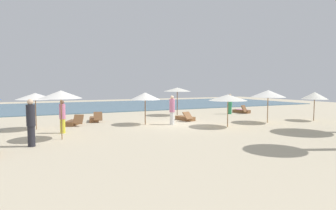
# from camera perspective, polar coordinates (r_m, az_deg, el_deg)

# --- Properties ---
(ground_plane) EXTENTS (60.00, 60.00, 0.00)m
(ground_plane) POSITION_cam_1_polar(r_m,az_deg,el_deg) (18.04, 1.75, -3.93)
(ground_plane) COLOR beige
(ocean_water) EXTENTS (48.00, 16.00, 0.06)m
(ocean_water) POSITION_cam_1_polar(r_m,az_deg,el_deg) (33.99, -11.32, -0.09)
(ocean_water) COLOR #476B7F
(ocean_water) RESTS_ON ground_plane
(umbrella_0) EXTENTS (2.30, 2.30, 1.95)m
(umbrella_0) POSITION_cam_1_polar(r_m,az_deg,el_deg) (17.14, 12.11, 1.49)
(umbrella_0) COLOR olive
(umbrella_0) RESTS_ON ground_plane
(umbrella_1) EXTENTS (1.91, 1.91, 2.04)m
(umbrella_1) POSITION_cam_1_polar(r_m,az_deg,el_deg) (17.81, -4.69, 1.82)
(umbrella_1) COLOR brown
(umbrella_1) RESTS_ON ground_plane
(umbrella_2) EXTENTS (2.07, 2.07, 2.08)m
(umbrella_2) POSITION_cam_1_polar(r_m,az_deg,el_deg) (17.41, -25.43, 1.63)
(umbrella_2) COLOR brown
(umbrella_2) RESTS_ON ground_plane
(umbrella_3) EXTENTS (1.75, 1.75, 2.02)m
(umbrella_3) POSITION_cam_1_polar(r_m,az_deg,el_deg) (22.19, 27.70, 1.71)
(umbrella_3) COLOR brown
(umbrella_3) RESTS_ON ground_plane
(umbrella_4) EXTENTS (2.27, 2.27, 2.18)m
(umbrella_4) POSITION_cam_1_polar(r_m,az_deg,el_deg) (19.72, 19.72, 2.20)
(umbrella_4) COLOR olive
(umbrella_4) RESTS_ON ground_plane
(umbrella_5) EXTENTS (2.25, 2.25, 2.29)m
(umbrella_5) POSITION_cam_1_polar(r_m,az_deg,el_deg) (23.00, 1.89, 3.16)
(umbrella_5) COLOR brown
(umbrella_5) RESTS_ON ground_plane
(umbrella_7) EXTENTS (1.92, 1.92, 2.28)m
(umbrella_7) POSITION_cam_1_polar(r_m,az_deg,el_deg) (13.81, -21.00, 2.01)
(umbrella_7) COLOR olive
(umbrella_7) RESTS_ON ground_plane
(lounger_1) EXTENTS (1.24, 1.77, 0.70)m
(lounger_1) POSITION_cam_1_polar(r_m,az_deg,el_deg) (18.54, -18.82, -3.40)
(lounger_1) COLOR brown
(lounger_1) RESTS_ON ground_plane
(lounger_2) EXTENTS (1.14, 1.74, 0.74)m
(lounger_2) POSITION_cam_1_polar(r_m,az_deg,el_deg) (25.84, 14.78, -1.18)
(lounger_2) COLOR brown
(lounger_2) RESTS_ON ground_plane
(lounger_4) EXTENTS (0.98, 1.80, 0.66)m
(lounger_4) POSITION_cam_1_polar(r_m,az_deg,el_deg) (19.90, 3.57, -2.67)
(lounger_4) COLOR brown
(lounger_4) RESTS_ON ground_plane
(lounger_5) EXTENTS (0.89, 1.75, 0.71)m
(lounger_5) POSITION_cam_1_polar(r_m,az_deg,el_deg) (19.91, -14.74, -2.80)
(lounger_5) COLOR brown
(lounger_5) RESTS_ON ground_plane
(person_0) EXTENTS (0.44, 0.44, 1.85)m
(person_0) POSITION_cam_1_polar(r_m,az_deg,el_deg) (17.77, 0.84, -1.00)
(person_0) COLOR white
(person_0) RESTS_ON ground_plane
(person_1) EXTENTS (0.50, 0.50, 1.74)m
(person_1) POSITION_cam_1_polar(r_m,az_deg,el_deg) (24.65, 12.53, 0.22)
(person_1) COLOR #338C59
(person_1) RESTS_ON ground_plane
(person_2) EXTENTS (0.33, 0.33, 1.74)m
(person_2) POSITION_cam_1_polar(r_m,az_deg,el_deg) (15.65, -20.71, -2.18)
(person_2) COLOR yellow
(person_2) RESTS_ON ground_plane
(person_3) EXTENTS (0.45, 0.45, 1.96)m
(person_3) POSITION_cam_1_polar(r_m,az_deg,el_deg) (12.81, -26.15, -3.20)
(person_3) COLOR #26262D
(person_3) RESTS_ON ground_plane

